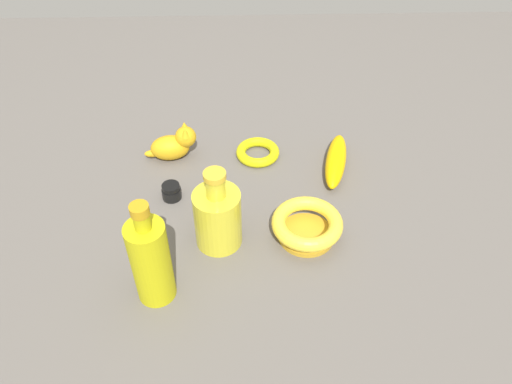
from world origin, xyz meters
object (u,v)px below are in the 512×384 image
object	(u,v)px
bowl	(307,225)
bangle	(258,152)
banana	(336,161)
nail_polish_jar	(171,191)
bottle_short	(218,216)
cat_figurine	(174,144)
bottle_tall	(151,260)

from	to	relation	value
bowl	bangle	xyz separation A→B (m)	(-0.09, 0.26, -0.02)
bowl	banana	bearing A→B (deg)	66.95
bangle	nail_polish_jar	world-z (taller)	nail_polish_jar
bowl	nail_polish_jar	world-z (taller)	bowl
nail_polish_jar	banana	world-z (taller)	banana
nail_polish_jar	banana	size ratio (longest dim) A/B	0.22
bottle_short	banana	distance (m)	0.34
bangle	bottle_short	bearing A→B (deg)	-107.96
bowl	banana	distance (m)	0.23
bottle_short	nail_polish_jar	xyz separation A→B (m)	(-0.11, 0.13, -0.05)
bottle_short	nail_polish_jar	size ratio (longest dim) A/B	4.24
bowl	cat_figurine	size ratio (longest dim) A/B	1.13
bowl	bottle_tall	xyz separation A→B (m)	(-0.29, -0.13, 0.06)
bowl	banana	xyz separation A→B (m)	(0.09, 0.21, -0.01)
bangle	banana	world-z (taller)	banana
banana	cat_figurine	bearing A→B (deg)	95.68
bowl	bangle	size ratio (longest dim) A/B	1.37
bottle_short	bottle_tall	distance (m)	0.17
banana	bottle_tall	bearing A→B (deg)	145.83
bottle_tall	banana	bearing A→B (deg)	42.13
cat_figurine	banana	bearing A→B (deg)	-8.02
banana	bottle_short	bearing A→B (deg)	142.74
bottle_tall	cat_figurine	xyz separation A→B (m)	(0.00, 0.39, -0.05)
nail_polish_jar	banana	distance (m)	0.38
nail_polish_jar	banana	bearing A→B (deg)	13.21
bangle	banana	size ratio (longest dim) A/B	0.54
bowl	bottle_tall	bearing A→B (deg)	-155.73
bangle	banana	distance (m)	0.19
bangle	banana	xyz separation A→B (m)	(0.18, -0.05, 0.01)
nail_polish_jar	cat_figurine	bearing A→B (deg)	91.51
bangle	bottle_tall	size ratio (longest dim) A/B	0.47
bottle_short	banana	world-z (taller)	bottle_short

